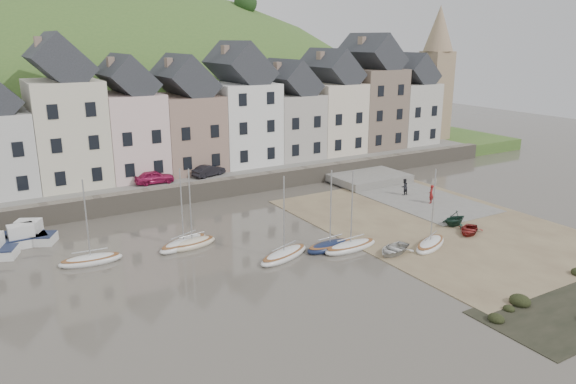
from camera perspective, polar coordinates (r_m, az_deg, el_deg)
ground at (r=41.25m, az=4.30°, el=-5.98°), size 160.00×160.00×0.00m
quay_land at (r=68.54m, az=-11.24°, el=3.31°), size 90.00×30.00×1.50m
quay_street at (r=57.92m, az=-7.38°, el=2.00°), size 70.00×7.00×0.10m
seawall at (r=54.99m, az=-5.89°, el=0.59°), size 70.00×1.20×1.80m
beach at (r=48.06m, az=15.12°, el=-3.25°), size 18.00×26.00×0.06m
slipway at (r=56.16m, az=12.18°, el=-0.25°), size 8.00×18.00×0.12m
hillside at (r=98.59m, az=-19.00°, el=-4.76°), size 134.40×84.00×84.00m
townhouse_terrace at (r=60.69m, az=-7.39°, el=8.19°), size 61.05×8.00×13.93m
church_spire at (r=79.28m, az=15.28°, el=12.27°), size 4.00×4.00×18.00m
sailboat_0 at (r=41.00m, az=-19.95°, el=-6.68°), size 4.45×1.90×6.32m
sailboat_1 at (r=42.30m, az=-10.86°, el=-5.28°), size 4.84×3.18×6.32m
sailboat_2 at (r=42.14m, az=-9.99°, el=-5.31°), size 4.15×2.12×6.32m
sailboat_3 at (r=39.43m, az=-0.41°, el=-6.58°), size 5.03×3.07×6.32m
sailboat_4 at (r=41.22m, az=6.57°, el=-5.67°), size 4.82×1.77×6.32m
sailboat_5 at (r=41.16m, az=4.41°, el=-5.63°), size 4.27×1.80×6.32m
sailboat_6 at (r=42.76m, az=14.67°, el=-5.29°), size 4.57×3.19×6.32m
motorboat_0 at (r=46.82m, az=-26.01°, el=-4.15°), size 5.29×3.82×1.70m
motorboat_2 at (r=46.18m, az=-26.83°, el=-4.52°), size 5.23×1.95×1.70m
rowboat_white at (r=40.82m, az=10.99°, el=-5.90°), size 3.70×3.12×0.65m
rowboat_green at (r=47.75m, az=17.06°, el=-2.67°), size 2.62×2.31×1.30m
rowboat_red at (r=46.40m, az=18.41°, el=-3.80°), size 3.42×3.17×0.58m
person_red at (r=53.37m, az=14.75°, el=-0.21°), size 0.77×0.70×1.78m
person_dark at (r=55.56m, az=12.07°, el=0.53°), size 0.90×0.75×1.65m
car_left at (r=54.49m, az=-13.82°, el=1.53°), size 3.85×1.72×1.29m
car_right at (r=56.35m, az=-8.30°, el=2.24°), size 3.77×2.23×1.18m
shore_rocks at (r=37.12m, az=27.85°, el=-10.30°), size 14.00×6.09×0.76m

